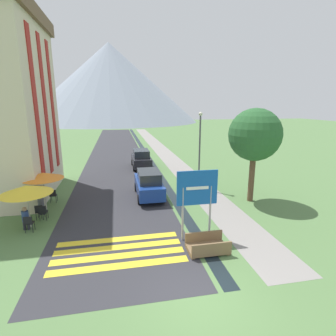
{
  "coord_description": "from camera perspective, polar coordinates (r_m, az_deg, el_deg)",
  "views": [
    {
      "loc": [
        -2.38,
        -6.99,
        6.09
      ],
      "look_at": [
        0.96,
        10.0,
        1.89
      ],
      "focal_mm": 28.0,
      "sensor_mm": 36.0,
      "label": 1
    }
  ],
  "objects": [
    {
      "name": "ground_plane",
      "position": [
        27.77,
        -5.93,
        0.88
      ],
      "size": [
        160.0,
        160.0,
        0.0
      ],
      "primitive_type": "plane",
      "color": "#517542"
    },
    {
      "name": "road",
      "position": [
        37.48,
        -11.18,
        4.02
      ],
      "size": [
        6.4,
        60.0,
        0.01
      ],
      "color": "#2D2D33",
      "rests_on": "ground_plane"
    },
    {
      "name": "footpath",
      "position": [
        37.96,
        -1.91,
        4.39
      ],
      "size": [
        2.2,
        60.0,
        0.01
      ],
      "color": "gray",
      "rests_on": "ground_plane"
    },
    {
      "name": "drainage_channel",
      "position": [
        37.66,
        -5.53,
        4.26
      ],
      "size": [
        0.6,
        60.0,
        0.0
      ],
      "color": "black",
      "rests_on": "ground_plane"
    },
    {
      "name": "crosswalk_marking",
      "position": [
        11.88,
        -10.59,
        -17.42
      ],
      "size": [
        5.44,
        2.54,
        0.01
      ],
      "color": "yellow",
      "rests_on": "ground_plane"
    },
    {
      "name": "mountain_distant",
      "position": [
        100.25,
        -12.5,
        17.6
      ],
      "size": [
        61.89,
        61.89,
        27.15
      ],
      "color": "gray",
      "rests_on": "ground_plane"
    },
    {
      "name": "hotel_building",
      "position": [
        20.24,
        -32.24,
        12.55
      ],
      "size": [
        5.39,
        8.25,
        11.96
      ],
      "color": "beige",
      "rests_on": "ground_plane"
    },
    {
      "name": "road_sign",
      "position": [
        11.84,
        6.35,
        -5.71
      ],
      "size": [
        1.88,
        0.11,
        3.28
      ],
      "color": "#9E9EA3",
      "rests_on": "ground_plane"
    },
    {
      "name": "footbridge",
      "position": [
        11.74,
        8.59,
        -16.5
      ],
      "size": [
        1.7,
        1.1,
        0.65
      ],
      "color": "brown",
      "rests_on": "ground_plane"
    },
    {
      "name": "parked_car_near",
      "position": [
        17.68,
        -4.2,
        -3.45
      ],
      "size": [
        1.73,
        4.17,
        1.82
      ],
      "color": "navy",
      "rests_on": "ground_plane"
    },
    {
      "name": "parked_car_far",
      "position": [
        25.93,
        -5.87,
        2.03
      ],
      "size": [
        1.8,
        4.2,
        1.82
      ],
      "color": "black",
      "rests_on": "ground_plane"
    },
    {
      "name": "cafe_chair_nearest",
      "position": [
        14.67,
        -28.06,
        -10.41
      ],
      "size": [
        0.4,
        0.4,
        0.85
      ],
      "rotation": [
        0.0,
        0.0,
        -0.37
      ],
      "color": "black",
      "rests_on": "ground_plane"
    },
    {
      "name": "cafe_chair_near_left",
      "position": [
        15.92,
        -26.18,
        -8.35
      ],
      "size": [
        0.4,
        0.4,
        0.85
      ],
      "rotation": [
        0.0,
        0.0,
        0.04
      ],
      "color": "black",
      "rests_on": "ground_plane"
    },
    {
      "name": "cafe_chair_near_right",
      "position": [
        15.74,
        -25.58,
        -8.53
      ],
      "size": [
        0.4,
        0.4,
        0.85
      ],
      "rotation": [
        0.0,
        0.0,
        0.4
      ],
      "color": "black",
      "rests_on": "ground_plane"
    },
    {
      "name": "cafe_chair_far_right",
      "position": [
        18.26,
        -23.73,
        -5.36
      ],
      "size": [
        0.4,
        0.4,
        0.85
      ],
      "rotation": [
        0.0,
        0.0,
        0.4
      ],
      "color": "black",
      "rests_on": "ground_plane"
    },
    {
      "name": "cafe_umbrella_front_yellow",
      "position": [
        14.74,
        -28.51,
        -4.14
      ],
      "size": [
        2.49,
        2.49,
        2.22
      ],
      "color": "#B7B2A8",
      "rests_on": "ground_plane"
    },
    {
      "name": "cafe_umbrella_middle_orange",
      "position": [
        16.82,
        -25.6,
        -1.54
      ],
      "size": [
        2.31,
        2.31,
        2.27
      ],
      "color": "#B7B2A8",
      "rests_on": "ground_plane"
    },
    {
      "name": "person_seated_near",
      "position": [
        14.94,
        -28.62,
        -9.39
      ],
      "size": [
        0.32,
        0.32,
        1.21
      ],
      "color": "#282833",
      "rests_on": "ground_plane"
    },
    {
      "name": "person_seated_far",
      "position": [
        16.51,
        -25.9,
        -7.0
      ],
      "size": [
        0.32,
        0.32,
        1.2
      ],
      "color": "#282833",
      "rests_on": "ground_plane"
    },
    {
      "name": "streetlamp",
      "position": [
        19.0,
        6.92,
        5.05
      ],
      "size": [
        0.28,
        0.28,
        5.6
      ],
      "color": "#515156",
      "rests_on": "ground_plane"
    },
    {
      "name": "tree_by_path",
      "position": [
        17.06,
        18.39,
        6.79
      ],
      "size": [
        3.24,
        3.24,
        5.91
      ],
      "color": "brown",
      "rests_on": "ground_plane"
    }
  ]
}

